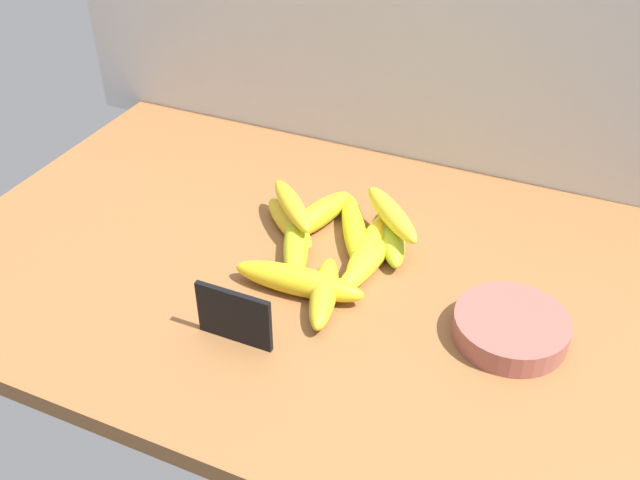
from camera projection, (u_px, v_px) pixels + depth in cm
name	position (u px, v px, depth cm)	size (l,w,h in cm)	color
counter_top	(292.00, 268.00, 114.06)	(110.00, 76.00, 3.00)	brown
chalkboard_sign	(234.00, 318.00, 96.82)	(11.00, 1.80, 8.40)	black
fruit_bowl	(511.00, 328.00, 98.36)	(15.64, 15.64, 3.51)	#9A554B
banana_0	(392.00, 234.00, 115.42)	(16.79, 3.92, 3.92)	#AAC627
banana_1	(319.00, 215.00, 119.71)	(15.95, 4.16, 4.16)	yellow
banana_2	(298.00, 281.00, 105.68)	(20.03, 4.36, 4.36)	yellow
banana_3	(298.00, 244.00, 113.26)	(18.66, 3.97, 3.97)	#B4C523
banana_4	(366.00, 265.00, 109.52)	(18.08, 3.31, 3.31)	yellow
banana_5	(324.00, 293.00, 104.01)	(15.53, 3.81, 3.81)	gold
banana_6	(371.00, 243.00, 113.56)	(19.99, 3.85, 3.85)	yellow
banana_7	(289.00, 223.00, 118.17)	(15.18, 3.68, 3.68)	gold
banana_8	(354.00, 230.00, 116.57)	(20.29, 3.69, 3.69)	yellow
banana_9	(392.00, 214.00, 113.50)	(16.04, 3.43, 3.43)	yellow
banana_10	(292.00, 205.00, 116.12)	(15.39, 3.25, 3.25)	yellow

